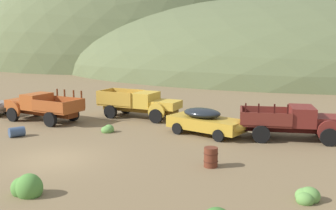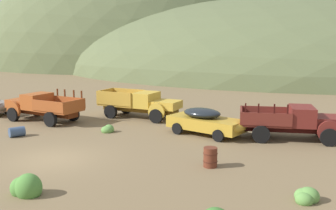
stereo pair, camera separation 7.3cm
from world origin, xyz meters
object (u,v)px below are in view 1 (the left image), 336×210
object	(u,v)px
truck_oxide_orange	(39,106)
car_mustard	(208,121)
oil_drum_spare	(211,157)
truck_faded_yellow	(144,104)
oil_drum_tipped	(17,132)
truck_oxblood	(300,122)

from	to	relation	value
truck_oxide_orange	car_mustard	size ratio (longest dim) A/B	1.17
oil_drum_spare	car_mustard	bearing A→B (deg)	104.47
truck_oxide_orange	truck_faded_yellow	size ratio (longest dim) A/B	0.96
oil_drum_spare	oil_drum_tipped	bearing A→B (deg)	172.16
truck_oxblood	oil_drum_spare	distance (m)	7.26
truck_oxblood	oil_drum_spare	size ratio (longest dim) A/B	6.76
oil_drum_tipped	oil_drum_spare	size ratio (longest dim) A/B	1.15
oil_drum_tipped	oil_drum_spare	bearing A→B (deg)	-7.84
truck_oxide_orange	oil_drum_spare	world-z (taller)	truck_oxide_orange
car_mustard	oil_drum_spare	distance (m)	5.80
oil_drum_tipped	oil_drum_spare	xyz separation A→B (m)	(11.83, -1.63, 0.16)
oil_drum_spare	truck_oxblood	bearing A→B (deg)	59.64
truck_oxide_orange	oil_drum_spare	xyz separation A→B (m)	(13.47, -5.84, -0.55)
truck_faded_yellow	oil_drum_tipped	world-z (taller)	truck_faded_yellow
truck_oxide_orange	oil_drum_tipped	distance (m)	4.58
truck_faded_yellow	oil_drum_spare	world-z (taller)	truck_faded_yellow
truck_faded_yellow	oil_drum_spare	distance (m)	11.24
truck_oxide_orange	truck_oxblood	size ratio (longest dim) A/B	1.00
truck_faded_yellow	oil_drum_tipped	distance (m)	8.86
truck_oxide_orange	oil_drum_tipped	size ratio (longest dim) A/B	5.85
car_mustard	oil_drum_spare	xyz separation A→B (m)	(1.45, -5.60, -0.37)
truck_oxide_orange	truck_faded_yellow	xyz separation A→B (m)	(6.65, 3.07, 0.02)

